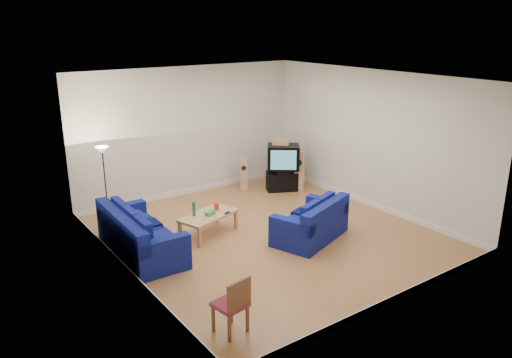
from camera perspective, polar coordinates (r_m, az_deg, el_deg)
room at (r=9.86m, az=1.35°, el=1.89°), size 6.01×6.51×3.21m
sofa_three_seat at (r=9.69m, az=-13.28°, el=-6.60°), size 1.02×2.26×0.87m
sofa_loveseat at (r=10.12m, az=6.46°, el=-5.21°), size 1.86×1.41×0.82m
coffee_table at (r=10.27m, az=-5.47°, el=-4.32°), size 1.37×0.98×0.45m
bottle at (r=10.15m, az=-7.10°, el=-3.40°), size 0.07×0.07×0.30m
tissue_box at (r=10.18m, az=-5.28°, el=-3.92°), size 0.22×0.15×0.08m
red_canister at (r=10.44m, az=-4.53°, el=-3.15°), size 0.15×0.15×0.15m
remote at (r=10.27m, az=-3.29°, el=-3.87°), size 0.16×0.10×0.02m
tv_stand at (r=12.99m, az=3.02°, el=-0.23°), size 0.91×0.76×0.49m
av_receiver at (r=12.84m, az=2.95°, el=0.92°), size 0.47×0.41×0.09m
television at (r=12.79m, az=3.13°, el=2.53°), size 1.00×0.96×0.62m
centre_speaker at (r=12.73m, az=2.84°, el=4.24°), size 0.41×0.40×0.14m
speaker_left at (r=12.98m, az=-1.42°, el=0.59°), size 0.29×0.31×0.83m
speaker_right at (r=12.93m, az=4.98°, el=0.99°), size 0.40×0.40×1.07m
floor_lamp at (r=10.97m, az=-17.07°, el=2.03°), size 0.29×0.29×1.71m
dining_chair at (r=7.12m, az=-2.62°, el=-13.97°), size 0.48×0.48×0.87m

